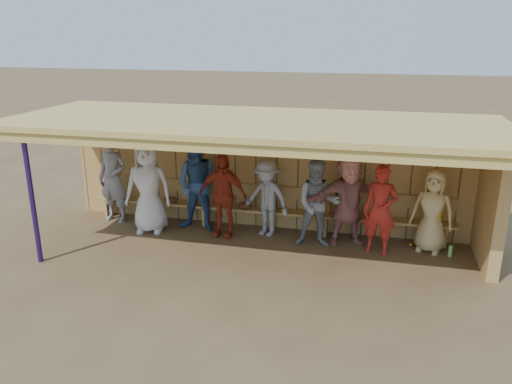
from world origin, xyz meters
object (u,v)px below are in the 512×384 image
at_px(player_a, 113,179).
at_px(player_h, 432,211).
at_px(player_g, 380,210).
at_px(bench, 265,205).
at_px(player_b, 148,187).
at_px(player_d, 223,195).
at_px(player_f, 348,199).
at_px(player_e, 267,198).
at_px(player_extra, 318,204).
at_px(player_c, 199,185).

height_order(player_a, player_h, player_a).
distance_m(player_g, bench, 2.45).
xyz_separation_m(player_g, player_h, (0.95, 0.32, -0.05)).
bearing_deg(player_b, bench, 7.58).
bearing_deg(player_d, player_f, 8.83).
xyz_separation_m(player_e, player_g, (2.22, -0.37, 0.06)).
height_order(player_b, player_extra, player_b).
xyz_separation_m(player_h, bench, (-3.28, 0.36, -0.27)).
height_order(player_b, bench, player_b).
bearing_deg(player_f, player_g, -46.92).
relative_size(player_f, player_extra, 1.06).
bearing_deg(player_e, bench, 131.73).
bearing_deg(player_e, player_c, -155.54).
distance_m(player_f, player_h, 1.56).
bearing_deg(player_h, bench, -169.29).
height_order(player_b, player_c, player_c).
distance_m(player_b, player_extra, 3.47).
height_order(player_c, player_g, player_c).
relative_size(player_f, player_g, 1.07).
bearing_deg(player_h, player_e, -164.02).
bearing_deg(player_a, bench, 14.66).
distance_m(player_f, bench, 1.81).
bearing_deg(player_a, player_extra, 5.20).
relative_size(player_f, player_h, 1.14).
relative_size(player_d, player_f, 0.94).
relative_size(player_f, bench, 0.24).
distance_m(player_h, player_extra, 2.12).
xyz_separation_m(player_e, player_h, (3.17, -0.06, 0.01)).
bearing_deg(player_e, player_extra, 4.90).
bearing_deg(bench, player_d, -143.65).
distance_m(player_c, player_d, 0.60).
bearing_deg(player_h, player_g, -144.41).
height_order(player_c, player_f, player_c).
height_order(player_c, player_e, player_c).
bearing_deg(player_extra, player_e, 155.69).
height_order(player_f, player_extra, player_f).
distance_m(player_c, player_f, 3.03).
xyz_separation_m(player_b, player_extra, (3.47, 0.05, -0.10)).
distance_m(player_e, bench, 0.42).
relative_size(player_c, player_g, 1.16).
bearing_deg(bench, player_e, -70.01).
height_order(player_e, player_f, player_f).
distance_m(player_d, player_g, 3.08).
bearing_deg(player_extra, player_c, 166.66).
height_order(player_a, player_c, player_c).
bearing_deg(player_extra, player_a, 168.39).
height_order(player_a, bench, player_a).
bearing_deg(player_f, player_b, 164.94).
xyz_separation_m(player_f, bench, (-1.73, 0.36, -0.38)).
relative_size(player_b, player_f, 1.05).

